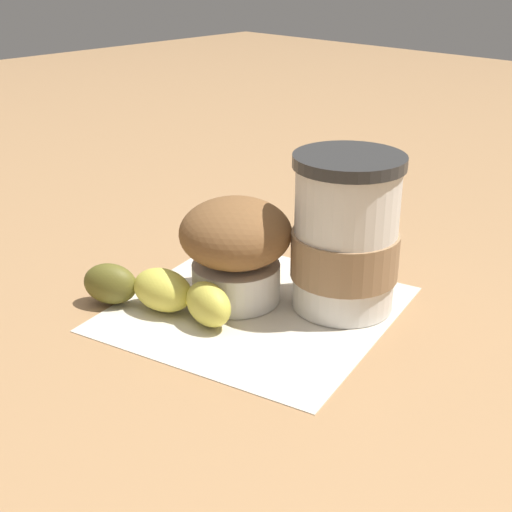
% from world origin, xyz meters
% --- Properties ---
extents(ground_plane, '(3.00, 3.00, 0.00)m').
position_xyz_m(ground_plane, '(0.00, 0.00, 0.00)').
color(ground_plane, '#A87C51').
extents(paper_napkin, '(0.27, 0.27, 0.00)m').
position_xyz_m(paper_napkin, '(0.00, 0.00, 0.00)').
color(paper_napkin, beige).
rests_on(paper_napkin, ground_plane).
extents(coffee_cup, '(0.09, 0.09, 0.13)m').
position_xyz_m(coffee_cup, '(-0.06, 0.05, 0.06)').
color(coffee_cup, silver).
rests_on(coffee_cup, paper_napkin).
extents(muffin, '(0.10, 0.10, 0.09)m').
position_xyz_m(muffin, '(0.00, -0.02, 0.05)').
color(muffin, white).
rests_on(muffin, paper_napkin).
extents(banana, '(0.08, 0.14, 0.04)m').
position_xyz_m(banana, '(0.06, -0.05, 0.02)').
color(banana, '#D6CC4C').
rests_on(banana, paper_napkin).
extents(sugar_packet, '(0.04, 0.06, 0.01)m').
position_xyz_m(sugar_packet, '(-0.11, -0.12, 0.00)').
color(sugar_packet, pink).
rests_on(sugar_packet, ground_plane).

